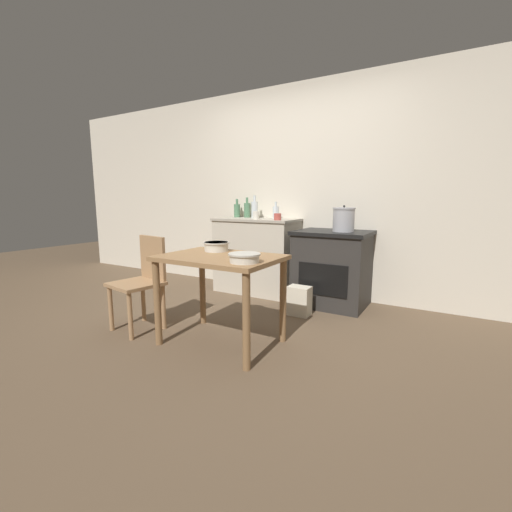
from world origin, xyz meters
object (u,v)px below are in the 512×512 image
(stock_pot, at_px, (344,219))
(bottle_left, at_px, (237,210))
(work_table, at_px, (220,271))
(cup_center_right, at_px, (278,217))
(stove, at_px, (332,268))
(cup_center, at_px, (256,215))
(bottle_far_left, at_px, (276,212))
(flour_sack, at_px, (299,301))
(mixing_bowl_small, at_px, (244,257))
(bottle_center_left, at_px, (255,209))
(mixing_bowl_large, at_px, (216,246))
(bottle_mid_left, at_px, (247,210))
(chair, at_px, (142,279))

(stock_pot, bearing_deg, bottle_left, 171.53)
(work_table, bearing_deg, cup_center_right, 97.50)
(stove, height_order, work_table, stove)
(cup_center, bearing_deg, bottle_far_left, 52.29)
(flour_sack, height_order, bottle_left, bottle_left)
(mixing_bowl_small, bearing_deg, cup_center, 117.70)
(flour_sack, bearing_deg, mixing_bowl_small, -87.66)
(stock_pot, relative_size, bottle_center_left, 0.98)
(flour_sack, xyz_separation_m, cup_center, (-0.76, 0.42, 0.84))
(flour_sack, bearing_deg, mixing_bowl_large, -120.18)
(bottle_left, distance_m, bottle_mid_left, 0.14)
(chair, distance_m, bottle_mid_left, 1.87)
(stove, xyz_separation_m, bottle_far_left, (-0.77, 0.11, 0.60))
(cup_center, bearing_deg, stove, 5.81)
(mixing_bowl_large, bearing_deg, work_table, -46.50)
(cup_center_right, bearing_deg, work_table, -82.50)
(mixing_bowl_small, bearing_deg, bottle_far_left, 110.32)
(bottle_left, height_order, cup_center, bottle_left)
(stock_pot, height_order, mixing_bowl_small, stock_pot)
(flour_sack, relative_size, cup_center_right, 3.59)
(bottle_center_left, bearing_deg, cup_center, -55.79)
(mixing_bowl_large, height_order, bottle_left, bottle_left)
(bottle_far_left, bearing_deg, chair, -106.62)
(bottle_left, height_order, cup_center_right, bottle_left)
(bottle_center_left, bearing_deg, stove, -6.28)
(bottle_center_left, bearing_deg, stock_pot, -7.34)
(flour_sack, xyz_separation_m, stock_pot, (0.29, 0.48, 0.82))
(stove, bearing_deg, cup_center_right, -169.94)
(flour_sack, height_order, bottle_far_left, bottle_far_left)
(bottle_center_left, bearing_deg, chair, -96.60)
(work_table, height_order, bottle_far_left, bottle_far_left)
(work_table, bearing_deg, flour_sack, 73.66)
(stove, xyz_separation_m, mixing_bowl_large, (-0.62, -1.29, 0.36))
(cup_center, bearing_deg, bottle_left, 148.29)
(mixing_bowl_small, height_order, bottle_left, bottle_left)
(mixing_bowl_small, relative_size, bottle_left, 0.96)
(bottle_far_left, bearing_deg, mixing_bowl_large, -84.09)
(bottle_center_left, distance_m, cup_center_right, 0.50)
(stove, xyz_separation_m, flour_sack, (-0.17, -0.51, -0.27))
(chair, distance_m, stock_pot, 2.12)
(bottle_left, bearing_deg, cup_center, -31.71)
(work_table, bearing_deg, bottle_center_left, 111.35)
(stock_pot, relative_size, cup_center, 2.94)
(mixing_bowl_large, height_order, bottle_mid_left, bottle_mid_left)
(bottle_far_left, relative_size, cup_center_right, 2.48)
(stove, xyz_separation_m, bottle_mid_left, (-1.25, 0.21, 0.62))
(flour_sack, bearing_deg, cup_center, 151.16)
(mixing_bowl_small, distance_m, cup_center_right, 1.61)
(chair, distance_m, bottle_center_left, 1.79)
(work_table, distance_m, bottle_center_left, 1.77)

